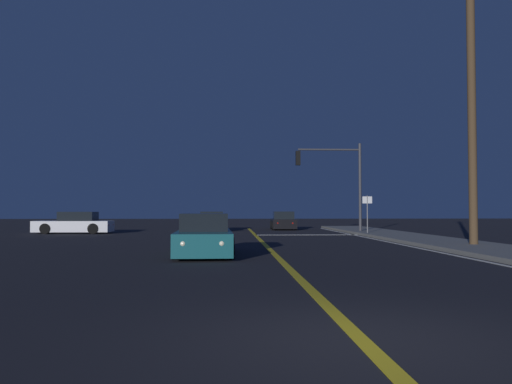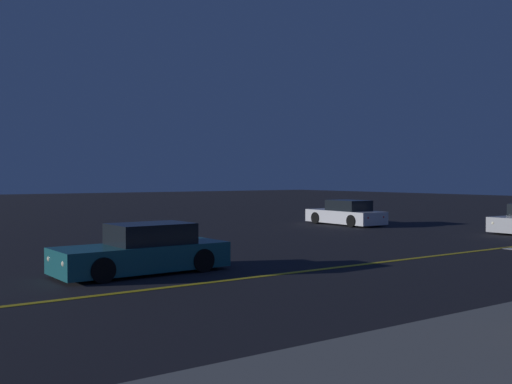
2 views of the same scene
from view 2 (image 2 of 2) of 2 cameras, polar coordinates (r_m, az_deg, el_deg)
name	(u,v)px [view 2 (image 2 of 2)]	position (r m, az deg, el deg)	size (l,w,h in m)	color
lane_line_center	(245,278)	(15.51, -1.02, -8.20)	(0.20, 43.84, 0.01)	gold
lane_line_edge_right	(424,323)	(11.34, 15.70, -11.87)	(0.16, 43.84, 0.01)	silver
car_distant_tail_teal	(144,252)	(16.57, -10.64, -5.59)	(1.94, 4.72, 1.34)	#195960
car_mid_block_white	(346,214)	(32.87, 8.55, -2.08)	(4.67, 1.95, 1.34)	silver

